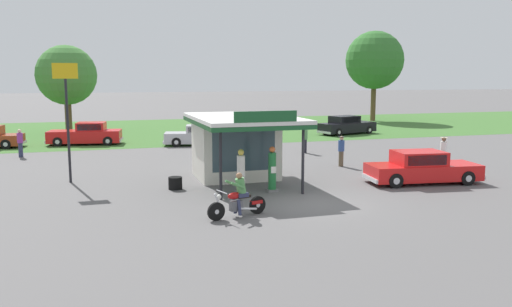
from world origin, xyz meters
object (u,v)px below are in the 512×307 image
Objects in this scene: roadside_pole_sign at (67,103)px; parked_car_back_row_far_right at (86,135)px; parked_car_back_row_left at (347,126)px; bystander_chatting_near_pumps at (305,139)px; featured_classic_sedan at (422,168)px; bystander_strolling_foreground at (341,150)px; parked_car_back_row_centre_right at (203,136)px; bystander_leaning_by_kiosk at (20,142)px; motorcycle_with_rider at (238,199)px; gas_pump_nearside at (241,173)px; bystander_admiring_sedan at (443,152)px; spare_tire_stack at (175,183)px; gas_pump_offside at (272,171)px.

parked_car_back_row_far_right is at bearing 87.87° from roadside_pole_sign.
bystander_chatting_near_pumps is at bearing -129.48° from parked_car_back_row_left.
featured_classic_sedan is 0.99× the size of roadside_pole_sign.
bystander_strolling_foreground is at bearing 106.52° from featured_classic_sedan.
bystander_leaning_by_kiosk is at bearing -168.94° from parked_car_back_row_centre_right.
motorcycle_with_rider is 1.31× the size of bystander_chatting_near_pumps.
roadside_pole_sign reaches higher than bystander_chatting_near_pumps.
parked_car_back_row_centre_right is at bearing 11.06° from bystander_leaning_by_kiosk.
gas_pump_nearside is 0.83× the size of motorcycle_with_rider.
bystander_leaning_by_kiosk is at bearing 153.69° from bystander_admiring_sedan.
parked_car_back_row_centre_right is 3.35× the size of bystander_chatting_near_pumps.
motorcycle_with_rider is at bearing -106.92° from gas_pump_nearside.
gas_pump_nearside is at bearing -127.05° from parked_car_back_row_left.
bystander_strolling_foreground is at bearing -117.81° from parked_car_back_row_left.
gas_pump_nearside reaches higher than spare_tire_stack.
parked_car_back_row_left reaches higher than parked_car_back_row_centre_right.
gas_pump_offside is at bearing 0.00° from gas_pump_nearside.
parked_car_back_row_far_right is at bearing 112.52° from gas_pump_offside.
bystander_admiring_sedan is 2.80× the size of spare_tire_stack.
gas_pump_nearside is 0.34× the size of roadside_pole_sign.
spare_tire_stack is at bearing -161.22° from bystander_strolling_foreground.
gas_pump_nearside is 1.38m from gas_pump_offside.
bystander_admiring_sedan is at bearing 14.44° from gas_pump_offside.
spare_tire_stack is at bearing -175.75° from bystander_admiring_sedan.
gas_pump_offside is at bearing -124.39° from parked_car_back_row_left.
roadside_pole_sign is at bearing -70.50° from bystander_leaning_by_kiosk.
roadside_pole_sign is (-5.87, 8.14, 3.03)m from motorcycle_with_rider.
gas_pump_offside is at bearing -22.91° from spare_tire_stack.
bystander_leaning_by_kiosk is at bearing 130.21° from gas_pump_offside.
featured_classic_sedan is 0.94× the size of parked_car_back_row_centre_right.
roadside_pole_sign reaches higher than gas_pump_offside.
motorcycle_with_rider is 1.36× the size of bystander_strolling_foreground.
featured_classic_sedan is at bearing -10.00° from spare_tire_stack.
parked_car_back_row_far_right is 14.57m from roadside_pole_sign.
bystander_leaning_by_kiosk is (-17.25, 3.45, -0.02)m from bystander_chatting_near_pumps.
roadside_pole_sign reaches higher than bystander_leaning_by_kiosk.
gas_pump_nearside is 0.35× the size of parked_car_back_row_far_right.
parked_car_back_row_far_right reaches higher than spare_tire_stack.
bystander_strolling_foreground reaches higher than motorcycle_with_rider.
parked_car_back_row_left is 3.37× the size of bystander_strolling_foreground.
bystander_admiring_sedan is (3.39, 3.03, 0.23)m from featured_classic_sedan.
gas_pump_offside reaches higher than featured_classic_sedan.
parked_car_back_row_left is at bearing 46.01° from spare_tire_stack.
bystander_leaning_by_kiosk is at bearing 152.97° from bystander_strolling_foreground.
parked_car_back_row_far_right is 3.28× the size of bystander_strolling_foreground.
parked_car_back_row_left is at bearing 13.25° from bystander_leaning_by_kiosk.
parked_car_back_row_centre_right is 3.49× the size of bystander_strolling_foreground.
gas_pump_offside is (1.38, 0.00, 0.03)m from gas_pump_nearside.
parked_car_back_row_far_right is (-21.17, -0.72, -0.00)m from parked_car_back_row_left.
motorcycle_with_rider is 10.48m from roadside_pole_sign.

